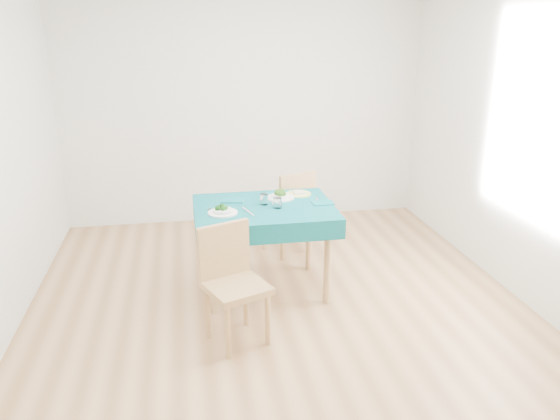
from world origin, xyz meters
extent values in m
cube|color=olive|center=(0.00, 0.00, -0.01)|extent=(4.00, 4.50, 0.02)
cube|color=silver|center=(0.00, 2.25, 1.35)|extent=(4.00, 0.02, 2.70)
cube|color=silver|center=(0.00, -2.25, 1.35)|extent=(4.00, 0.02, 2.70)
cube|color=silver|center=(2.00, 0.00, 1.35)|extent=(0.02, 4.50, 2.70)
cube|color=#074D53|center=(-0.06, 0.38, 0.38)|extent=(1.13, 0.86, 0.76)
cube|color=#9B7749|center=(-0.38, -0.38, 0.49)|extent=(0.53, 0.55, 0.99)
cube|color=#9B7749|center=(0.28, 1.18, 0.51)|extent=(0.55, 0.57, 1.01)
cube|color=silver|center=(-0.49, 0.31, 0.76)|extent=(0.07, 0.16, 0.00)
cube|color=silver|center=(-0.21, 0.27, 0.76)|extent=(0.08, 0.23, 0.00)
cube|color=silver|center=(0.02, 0.48, 0.76)|extent=(0.02, 0.18, 0.00)
cube|color=silver|center=(0.40, 0.43, 0.76)|extent=(0.04, 0.21, 0.00)
cube|color=#0A565B|center=(-0.31, 0.56, 0.76)|extent=(0.21, 0.16, 0.01)
cube|color=#0A565B|center=(0.43, 0.37, 0.76)|extent=(0.18, 0.13, 0.01)
cylinder|color=white|center=(-0.06, 0.43, 0.80)|extent=(0.07, 0.07, 0.09)
cylinder|color=white|center=(0.04, 0.32, 0.80)|extent=(0.07, 0.07, 0.09)
cylinder|color=#D3E16D|center=(0.28, 0.65, 0.76)|extent=(0.22, 0.22, 0.01)
cube|color=beige|center=(0.28, 0.65, 0.78)|extent=(0.10, 0.10, 0.01)
camera|label=1|loc=(-0.68, -3.82, 2.18)|focal=35.00mm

